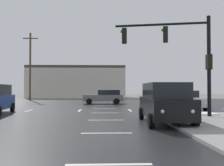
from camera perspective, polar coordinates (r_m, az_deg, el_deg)
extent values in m
plane|color=slate|center=(19.77, -1.65, -6.41)|extent=(120.00, 120.00, 0.00)
cube|color=#232326|center=(19.77, -1.65, -6.38)|extent=(44.00, 44.00, 0.02)
cube|color=white|center=(16.58, 16.12, -6.76)|extent=(4.00, 1.60, 0.06)
cube|color=silver|center=(5.95, -0.73, -18.33)|extent=(2.00, 0.15, 0.01)
cube|color=silver|center=(9.85, -1.26, -11.49)|extent=(2.00, 0.15, 0.01)
cube|color=silver|center=(13.80, -1.48, -8.54)|extent=(2.00, 0.15, 0.01)
cube|color=silver|center=(17.78, -1.61, -6.91)|extent=(2.00, 0.15, 0.01)
cube|color=silver|center=(21.76, -1.68, -5.88)|extent=(2.00, 0.15, 0.01)
cube|color=silver|center=(25.75, -1.74, -5.16)|extent=(2.00, 0.15, 0.01)
cube|color=silver|center=(29.74, -1.77, -4.64)|extent=(2.00, 0.15, 0.01)
cube|color=silver|center=(33.73, -1.80, -4.24)|extent=(2.00, 0.15, 0.01)
cube|color=silver|center=(37.73, -1.83, -3.93)|extent=(2.00, 0.15, 0.01)
cube|color=silver|center=(20.62, -18.66, -6.07)|extent=(0.15, 2.00, 0.01)
cube|color=silver|center=(19.85, -7.46, -6.31)|extent=(0.15, 2.00, 0.01)
cube|color=silver|center=(19.88, 4.16, -6.31)|extent=(0.15, 2.00, 0.01)
cube|color=silver|center=(20.69, 15.30, -6.07)|extent=(0.15, 2.00, 0.01)
cube|color=silver|center=(16.20, 11.03, -7.44)|extent=(0.45, 7.00, 0.01)
cylinder|color=black|center=(15.73, 21.47, 3.72)|extent=(0.22, 0.22, 5.95)
cylinder|color=black|center=(15.81, 11.18, 13.10)|extent=(5.51, 1.22, 0.14)
cube|color=black|center=(15.68, 12.23, 10.88)|extent=(0.34, 0.41, 0.95)
sphere|color=#19D833|center=(15.73, 11.63, 11.90)|extent=(0.20, 0.20, 0.20)
cube|color=black|center=(15.74, 2.88, 10.80)|extent=(0.34, 0.41, 0.95)
sphere|color=#19D833|center=(15.82, 2.29, 11.80)|extent=(0.20, 0.20, 0.20)
cube|color=black|center=(15.75, 21.47, 4.54)|extent=(0.28, 0.36, 0.90)
cube|color=beige|center=(49.43, -7.99, -0.09)|extent=(18.41, 8.00, 5.57)
cube|color=#3F3D3A|center=(49.59, -7.98, 3.42)|extent=(18.41, 8.00, 0.50)
cube|color=slate|center=(28.31, -2.18, -3.44)|extent=(4.58, 2.00, 0.70)
cube|color=black|center=(28.33, -0.81, -2.18)|extent=(2.55, 1.76, 0.55)
cylinder|color=black|center=(27.40, -5.31, -4.24)|extent=(0.67, 0.25, 0.66)
cylinder|color=black|center=(29.20, -5.26, -4.06)|extent=(0.67, 0.25, 0.66)
cylinder|color=black|center=(27.54, 1.09, -4.23)|extent=(0.67, 0.25, 0.66)
cylinder|color=black|center=(29.32, 0.74, -4.05)|extent=(0.67, 0.25, 0.66)
sphere|color=white|center=(27.73, -6.68, -3.48)|extent=(0.18, 0.18, 0.18)
sphere|color=white|center=(28.88, -6.60, -3.39)|extent=(0.18, 0.18, 0.18)
cube|color=#B7BABF|center=(21.32, 16.86, -4.10)|extent=(1.98, 4.57, 0.70)
cube|color=black|center=(21.93, 16.21, -2.39)|extent=(1.75, 2.54, 0.55)
cylinder|color=black|center=(20.29, 20.82, -5.20)|extent=(0.25, 0.67, 0.66)
cylinder|color=black|center=(19.60, 16.03, -5.38)|extent=(0.25, 0.67, 0.66)
cylinder|color=black|center=(23.09, 17.58, -4.74)|extent=(0.25, 0.67, 0.66)
cylinder|color=black|center=(22.48, 13.30, -4.86)|extent=(0.25, 0.67, 0.66)
sphere|color=white|center=(19.53, 20.78, -4.33)|extent=(0.18, 0.18, 0.18)
sphere|color=white|center=(19.07, 17.64, -4.43)|extent=(0.18, 0.18, 0.18)
cube|color=black|center=(12.85, 12.05, -5.46)|extent=(2.06, 4.85, 0.95)
cube|color=black|center=(12.82, 12.03, -1.67)|extent=(1.87, 3.40, 0.75)
cylinder|color=black|center=(11.60, 18.61, -8.23)|extent=(0.24, 0.67, 0.66)
cylinder|color=black|center=(11.12, 8.97, -8.59)|extent=(0.24, 0.67, 0.66)
cylinder|color=black|center=(14.70, 14.38, -6.77)|extent=(0.24, 0.67, 0.66)
cylinder|color=black|center=(14.32, 6.77, -6.95)|extent=(0.24, 0.67, 0.66)
sphere|color=white|center=(10.76, 18.08, -6.24)|extent=(0.18, 0.18, 0.18)
sphere|color=white|center=(10.43, 11.54, -6.44)|extent=(0.18, 0.18, 0.18)
cylinder|color=black|center=(20.14, -21.98, -5.22)|extent=(0.28, 0.68, 0.66)
cylinder|color=brown|center=(39.01, -18.36, 3.61)|extent=(0.28, 0.28, 10.10)
cube|color=brown|center=(39.60, -18.32, 9.75)|extent=(2.20, 0.14, 0.14)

